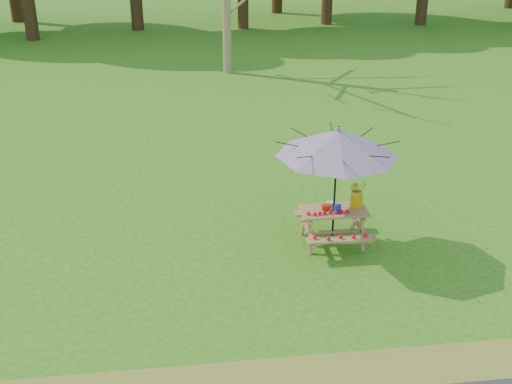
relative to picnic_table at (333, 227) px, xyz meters
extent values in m
plane|color=#366513|center=(-3.79, -0.93, -0.33)|extent=(120.00, 120.00, 0.00)
cube|color=#A8714C|center=(0.00, 0.00, 0.32)|extent=(1.20, 0.62, 0.04)
cube|color=#A8714C|center=(0.00, -0.55, 0.03)|extent=(1.20, 0.22, 0.04)
cube|color=#A8714C|center=(0.00, 0.55, 0.03)|extent=(1.20, 0.22, 0.04)
cylinder|color=black|center=(0.00, 0.00, 0.80)|extent=(0.04, 0.04, 2.25)
cone|color=teal|center=(0.00, 0.00, 1.62)|extent=(2.39, 2.39, 0.46)
sphere|color=teal|center=(0.00, 0.00, 1.88)|extent=(0.08, 0.08, 0.08)
cube|color=#B4290E|center=(-0.15, 0.02, 0.39)|extent=(0.14, 0.12, 0.10)
cylinder|color=#1627B5|center=(0.04, -0.09, 0.41)|extent=(0.13, 0.13, 0.13)
cube|color=beige|center=(-0.02, 0.18, 0.38)|extent=(0.13, 0.13, 0.07)
cylinder|color=gold|center=(0.44, 0.09, 0.46)|extent=(0.23, 0.23, 0.23)
imported|color=yellow|center=(0.44, 0.09, 0.68)|extent=(0.33, 0.29, 0.34)
camera|label=1|loc=(-2.70, -10.12, 5.39)|focal=45.00mm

